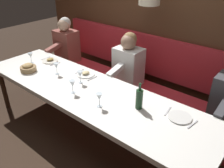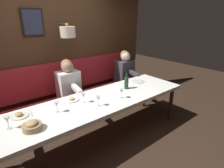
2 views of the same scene
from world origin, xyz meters
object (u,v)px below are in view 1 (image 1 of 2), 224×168
Objects in this scene: dining_table at (88,93)px; wine_glass_0 at (72,84)px; diner_near at (128,61)px; diner_middle at (66,41)px; wine_glass_1 at (56,66)px; wine_glass_3 at (80,75)px; wine_bottle at (139,99)px; bread_bowl at (28,68)px; wine_glass_2 at (99,97)px; wine_glass_4 at (31,56)px.

wine_glass_0 is (-0.16, 0.07, 0.17)m from dining_table.
diner_middle is (0.00, 1.39, 0.00)m from diner_near.
wine_glass_3 is (0.03, -0.43, 0.00)m from wine_glass_1.
wine_bottle is at bearing -137.44° from diner_near.
bread_bowl is at bearing 98.03° from wine_bottle.
wine_bottle reaches higher than wine_glass_2.
wine_bottle reaches higher than bread_bowl.
wine_glass_2 and wine_glass_3 have the same top height.
wine_glass_4 is at bearing 47.90° from bread_bowl.
wine_glass_1 is (0.03, 0.62, 0.17)m from dining_table.
diner_near is 2.64× the size of wine_bottle.
wine_glass_2 is 1.37m from bread_bowl.
diner_middle is 2.64× the size of wine_bottle.
diner_near is 0.83m from wine_glass_3.
diner_near is at bearing -53.85° from wine_glass_4.
wine_glass_1 reaches higher than dining_table.
bread_bowl is (-0.23, 0.82, -0.07)m from wine_glass_3.
dining_table is 19.92× the size of wine_glass_3.
wine_glass_1 is (-0.85, -0.81, 0.04)m from diner_middle.
diner_middle is 3.60× the size of bread_bowl.
wine_bottle is (0.04, -1.32, -0.00)m from wine_glass_1.
wine_bottle reaches higher than wine_glass_3.
bread_bowl is (-0.17, 1.01, 0.10)m from dining_table.
dining_table is at bearing -80.66° from bread_bowl.
dining_table is 0.26m from wine_glass_3.
diner_middle is 4.82× the size of wine_glass_2.
diner_middle is 1.71m from wine_glass_0.
dining_table is at bearing -109.66° from wine_glass_3.
wine_glass_2 is at bearing -120.55° from diner_middle.
wine_glass_4 is (-0.86, -0.21, 0.04)m from diner_middle.
bread_bowl is at bearing 99.34° from dining_table.
wine_glass_1 is at bearing 78.02° from wine_glass_2.
wine_glass_0 and wine_glass_1 have the same top height.
diner_near is at bearing -42.78° from bread_bowl.
wine_glass_1 is at bearing -136.43° from diner_middle.
diner_near is at bearing -34.53° from wine_glass_1.
wine_bottle is at bearing -83.87° from dining_table.
wine_glass_3 and wine_glass_4 have the same top height.
diner_near is (0.88, 0.04, 0.13)m from dining_table.
diner_near is at bearing 2.36° from dining_table.
dining_table is 19.92× the size of wine_glass_1.
diner_middle is 4.82× the size of wine_glass_4.
bread_bowl is at bearing 90.14° from wine_glass_0.
wine_glass_3 is 0.75× the size of bread_bowl.
diner_middle is 4.82× the size of wine_glass_3.
wine_glass_2 is at bearing -159.28° from diner_near.
dining_table is 19.92× the size of wine_glass_4.
wine_glass_4 is (-0.86, 1.18, 0.04)m from diner_near.
diner_middle is at bearing 52.28° from wine_glass_0.
wine_bottle is 1.36× the size of bread_bowl.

